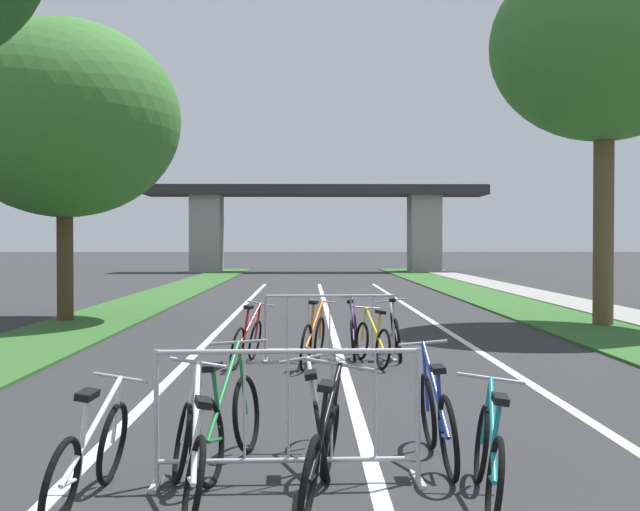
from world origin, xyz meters
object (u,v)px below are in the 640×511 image
Objects in this scene: bicycle_green_4 at (228,422)px; crowd_barrier_nearest at (288,417)px; crowd_barrier_second at (330,328)px; bicycle_yellow_5 at (372,342)px; bicycle_red_8 at (247,341)px; tree_left_maple_mid at (64,120)px; bicycle_silver_11 at (396,334)px; tree_right_oak_mid at (605,45)px; bicycle_orange_3 at (313,340)px; bicycle_black_6 at (321,453)px; bicycle_teal_9 at (488,456)px; bicycle_purple_7 at (354,333)px; bicycle_blue_2 at (437,420)px; bicycle_silver_1 at (318,420)px; bicycle_white_0 at (90,458)px; bicycle_white_10 at (188,456)px.

crowd_barrier_nearest is at bearing -26.47° from bicycle_green_4.
crowd_barrier_second is 1.32× the size of bicycle_yellow_5.
tree_left_maple_mid is at bearing 136.95° from bicycle_red_8.
bicycle_silver_11 is at bearing 84.06° from bicycle_green_4.
tree_right_oak_mid reaches higher than tree_left_maple_mid.
bicycle_orange_3 is at bearing -48.96° from tree_left_maple_mid.
bicycle_black_6 is at bearing -60.89° from crowd_barrier_nearest.
bicycle_black_6 is at bearing -175.40° from bicycle_teal_9.
bicycle_purple_7 is 1.03× the size of bicycle_red_8.
tree_right_oak_mid is 4.74× the size of bicycle_silver_11.
bicycle_blue_2 is (1.25, 0.50, -0.14)m from crowd_barrier_nearest.
bicycle_red_8 is at bearing -175.33° from bicycle_orange_3.
bicycle_yellow_5 is 6.40m from bicycle_black_6.
bicycle_silver_1 reaches higher than bicycle_yellow_5.
bicycle_purple_7 is at bearing 82.51° from bicycle_silver_1.
bicycle_red_8 is at bearing 108.41° from bicycle_black_6.
crowd_barrier_second reaches higher than bicycle_red_8.
bicycle_white_0 is 1.01× the size of bicycle_purple_7.
bicycle_silver_1 is at bearing -113.58° from bicycle_yellow_5.
crowd_barrier_second reaches higher than bicycle_yellow_5.
bicycle_silver_1 is at bearing -92.64° from crowd_barrier_second.
bicycle_silver_1 is at bearing 66.51° from crowd_barrier_nearest.
bicycle_green_4 is at bearing -76.51° from bicycle_red_8.
bicycle_orange_3 is 6.20m from bicycle_black_6.
tree_right_oak_mid is 4.86× the size of bicycle_white_0.
bicycle_silver_11 is at bearing 46.17° from bicycle_yellow_5.
bicycle_white_10 is (-1.94, -1.03, -0.02)m from bicycle_blue_2.
bicycle_silver_11 is (2.98, 7.22, 0.02)m from bicycle_white_0.
bicycle_black_6 is (-0.90, -6.34, 0.01)m from bicycle_yellow_5.
bicycle_silver_11 is (2.29, 7.20, 0.02)m from bicycle_white_10.
tree_left_maple_mid reaches higher than bicycle_green_4.
bicycle_teal_9 is (-5.31, -11.76, -5.90)m from tree_right_oak_mid.
bicycle_purple_7 reaches higher than bicycle_yellow_5.
bicycle_green_4 is at bearing -97.10° from bicycle_purple_7.
crowd_barrier_nearest is at bearing 168.26° from bicycle_teal_9.
bicycle_silver_1 is at bearing 176.46° from bicycle_blue_2.
crowd_barrier_nearest is 1.27× the size of bicycle_red_8.
crowd_barrier_second is (6.06, -6.10, -4.24)m from tree_left_maple_mid.
tree_left_maple_mid reaches higher than bicycle_red_8.
crowd_barrier_nearest is 1.54m from bicycle_teal_9.
bicycle_teal_9 is 0.93× the size of bicycle_white_10.
crowd_barrier_nearest is at bearing -71.76° from bicycle_red_8.
bicycle_white_10 is at bearing -104.61° from bicycle_silver_11.
bicycle_orange_3 is (0.24, 5.75, -0.12)m from crowd_barrier_nearest.
bicycle_blue_2 is at bearing -67.52° from bicycle_orange_3.
tree_left_maple_mid is at bearing 142.62° from bicycle_orange_3.
bicycle_silver_1 is 5.41m from bicycle_red_8.
tree_left_maple_mid is 9.62m from bicycle_purple_7.
tree_left_maple_mid is 4.24× the size of bicycle_red_8.
crowd_barrier_nearest reaches higher than bicycle_blue_2.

